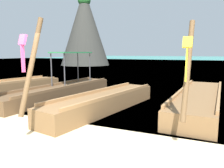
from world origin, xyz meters
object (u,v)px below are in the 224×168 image
Objects in this scene: longtail_boat_violet_ribbon at (61,90)px; longtail_boat_yellow_ribbon at (199,100)px; longtail_boat_pink_ribbon at (104,102)px; karst_rock at (84,29)px.

longtail_boat_yellow_ribbon reaches higher than longtail_boat_violet_ribbon.
longtail_boat_violet_ribbon is at bearing 155.75° from longtail_boat_pink_ribbon.
longtail_boat_yellow_ribbon is at bearing 5.41° from longtail_boat_violet_ribbon.
longtail_boat_yellow_ribbon is (5.83, 0.55, -0.04)m from longtail_boat_violet_ribbon.
longtail_boat_violet_ribbon is 5.86m from longtail_boat_yellow_ribbon.
longtail_boat_yellow_ribbon is (3.07, 1.80, -0.02)m from longtail_boat_pink_ribbon.
karst_rock reaches higher than longtail_boat_pink_ribbon.
longtail_boat_pink_ribbon is 29.26m from karst_rock.
longtail_boat_yellow_ribbon is 29.59m from karst_rock.
karst_rock is at bearing 129.19° from longtail_boat_yellow_ribbon.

